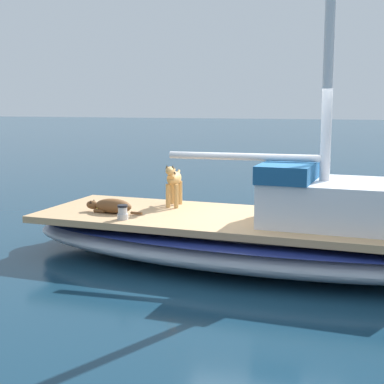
# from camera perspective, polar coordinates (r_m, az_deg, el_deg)

# --- Properties ---
(ground_plane) EXTENTS (120.00, 120.00, 0.00)m
(ground_plane) POSITION_cam_1_polar(r_m,az_deg,el_deg) (8.62, 6.48, -6.91)
(ground_plane) COLOR #143347
(sailboat_main) EXTENTS (3.20, 7.45, 0.66)m
(sailboat_main) POSITION_cam_1_polar(r_m,az_deg,el_deg) (8.54, 6.52, -4.75)
(sailboat_main) COLOR #B2B7C1
(sailboat_main) RESTS_ON ground
(cabin_house) EXTENTS (1.61, 2.35, 0.84)m
(cabin_house) POSITION_cam_1_polar(r_m,az_deg,el_deg) (8.20, 14.19, -0.76)
(cabin_house) COLOR silver
(cabin_house) RESTS_ON sailboat_main
(dog_tan) EXTENTS (0.94, 0.28, 0.70)m
(dog_tan) POSITION_cam_1_polar(r_m,az_deg,el_deg) (9.31, -1.80, 1.15)
(dog_tan) COLOR tan
(dog_tan) RESTS_ON sailboat_main
(dog_brown) EXTENTS (0.34, 0.95, 0.22)m
(dog_brown) POSITION_cam_1_polar(r_m,az_deg,el_deg) (8.90, -7.86, -1.36)
(dog_brown) COLOR brown
(dog_brown) RESTS_ON sailboat_main
(deck_winch) EXTENTS (0.16, 0.16, 0.21)m
(deck_winch) POSITION_cam_1_polar(r_m,az_deg,el_deg) (8.41, -6.77, -2.01)
(deck_winch) COLOR #B7B7BC
(deck_winch) RESTS_ON sailboat_main
(deck_towel) EXTENTS (0.56, 0.36, 0.03)m
(deck_towel) POSITION_cam_1_polar(r_m,az_deg,el_deg) (9.49, -7.92, -1.28)
(deck_towel) COLOR #D8D14C
(deck_towel) RESTS_ON sailboat_main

